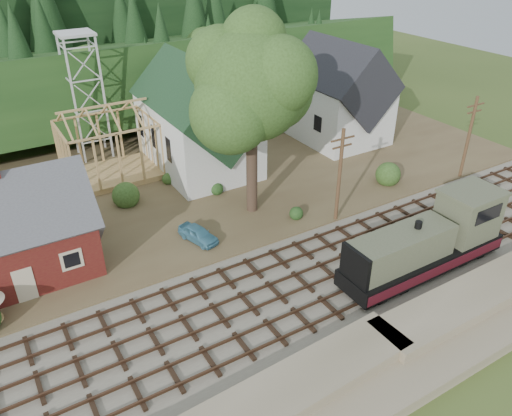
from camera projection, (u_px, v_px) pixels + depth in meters
ground at (303, 285)px, 33.47m from camera, size 140.00×140.00×0.00m
embankment at (394, 369)px, 27.18m from camera, size 64.00×5.00×1.60m
railroad_bed at (303, 284)px, 33.43m from camera, size 64.00×11.00×0.16m
village_flat at (190, 180)px, 46.72m from camera, size 64.00×26.00×0.30m
hillside at (112, 109)px, 64.56m from camera, size 70.00×28.96×12.74m
ridge at (80, 80)px, 76.41m from camera, size 80.00×20.00×12.00m
depot at (10, 236)px, 32.81m from camera, size 10.80×7.41×9.00m
church at (198, 119)px, 46.35m from camera, size 8.40×15.17×13.00m
farmhouse at (337, 97)px, 53.19m from camera, size 8.40×10.80×10.60m
timber_frame at (109, 147)px, 45.43m from camera, size 8.20×6.20×6.99m
lattice_tower at (79, 59)px, 46.49m from camera, size 3.20×3.20×12.12m
big_tree at (253, 92)px, 36.80m from camera, size 10.90×8.40×14.70m
telegraph_pole_near at (340, 175)px, 38.34m from camera, size 2.20×0.28×8.00m
telegraph_pole_far at (469, 137)px, 45.08m from camera, size 2.20×0.28×8.00m
locomotive at (430, 242)px, 33.89m from camera, size 12.70×3.18×5.06m
car_blue at (198, 234)px, 37.26m from camera, size 2.35×3.70×1.17m
car_red at (375, 129)px, 55.99m from camera, size 4.79×2.73×1.26m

